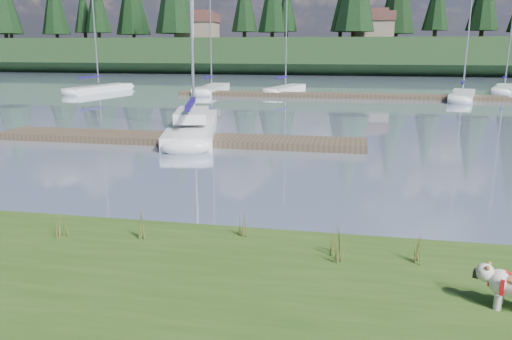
# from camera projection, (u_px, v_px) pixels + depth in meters

# --- Properties ---
(ground) EXTENTS (200.00, 200.00, 0.00)m
(ground) POSITION_uv_depth(u_px,v_px,m) (311.00, 97.00, 40.72)
(ground) COLOR #7D8DA8
(ground) RESTS_ON ground
(ridge) EXTENTS (200.00, 20.00, 5.00)m
(ridge) POSITION_uv_depth(u_px,v_px,m) (334.00, 56.00, 81.09)
(ridge) COLOR #1B3118
(ridge) RESTS_ON ground
(sailboat_main) EXTENTS (4.43, 10.36, 14.51)m
(sailboat_main) POSITION_uv_depth(u_px,v_px,m) (194.00, 122.00, 24.25)
(sailboat_main) COLOR white
(sailboat_main) RESTS_ON ground
(dock_near) EXTENTS (16.00, 2.00, 0.30)m
(dock_near) POSITION_uv_depth(u_px,v_px,m) (177.00, 139.00, 21.41)
(dock_near) COLOR #4C3D2C
(dock_near) RESTS_ON ground
(dock_far) EXTENTS (26.00, 2.20, 0.30)m
(dock_far) POSITION_uv_depth(u_px,v_px,m) (336.00, 95.00, 40.31)
(dock_far) COLOR #4C3D2C
(dock_far) RESTS_ON ground
(sailboat_bg_0) EXTENTS (3.38, 8.65, 12.26)m
(sailboat_bg_0) POSITION_uv_depth(u_px,v_px,m) (104.00, 88.00, 45.54)
(sailboat_bg_0) COLOR white
(sailboat_bg_0) RESTS_ON ground
(sailboat_bg_1) EXTENTS (2.12, 8.79, 12.92)m
(sailboat_bg_1) POSITION_uv_depth(u_px,v_px,m) (214.00, 88.00, 45.55)
(sailboat_bg_1) COLOR white
(sailboat_bg_1) RESTS_ON ground
(sailboat_bg_2) EXTENTS (3.21, 7.50, 11.14)m
(sailboat_bg_2) POSITION_uv_depth(u_px,v_px,m) (288.00, 88.00, 44.99)
(sailboat_bg_2) COLOR white
(sailboat_bg_2) RESTS_ON ground
(sailboat_bg_3) EXTENTS (3.48, 8.30, 11.96)m
(sailboat_bg_3) POSITION_uv_depth(u_px,v_px,m) (463.00, 94.00, 39.33)
(sailboat_bg_3) COLOR white
(sailboat_bg_3) RESTS_ON ground
(sailboat_bg_4) EXTENTS (3.95, 7.85, 11.48)m
(sailboat_bg_4) POSITION_uv_depth(u_px,v_px,m) (505.00, 88.00, 45.34)
(sailboat_bg_4) COLOR white
(sailboat_bg_4) RESTS_ON ground
(weed_0) EXTENTS (0.17, 0.14, 0.70)m
(weed_0) POSITION_uv_depth(u_px,v_px,m) (141.00, 225.00, 9.68)
(weed_0) COLOR #475B23
(weed_0) RESTS_ON bank
(weed_1) EXTENTS (0.17, 0.14, 0.53)m
(weed_1) POSITION_uv_depth(u_px,v_px,m) (244.00, 225.00, 9.83)
(weed_1) COLOR #475B23
(weed_1) RESTS_ON bank
(weed_2) EXTENTS (0.17, 0.14, 0.68)m
(weed_2) POSITION_uv_depth(u_px,v_px,m) (334.00, 239.00, 8.95)
(weed_2) COLOR #475B23
(weed_2) RESTS_ON bank
(weed_3) EXTENTS (0.17, 0.14, 0.60)m
(weed_3) POSITION_uv_depth(u_px,v_px,m) (61.00, 225.00, 9.78)
(weed_3) COLOR #475B23
(weed_3) RESTS_ON bank
(weed_4) EXTENTS (0.17, 0.14, 0.50)m
(weed_4) POSITION_uv_depth(u_px,v_px,m) (339.00, 251.00, 8.63)
(weed_4) COLOR #475B23
(weed_4) RESTS_ON bank
(weed_5) EXTENTS (0.17, 0.14, 0.60)m
(weed_5) POSITION_uv_depth(u_px,v_px,m) (419.00, 249.00, 8.62)
(weed_5) COLOR #475B23
(weed_5) RESTS_ON bank
(mud_lip) EXTENTS (60.00, 0.50, 0.14)m
(mud_lip) POSITION_uv_depth(u_px,v_px,m) (186.00, 237.00, 10.59)
(mud_lip) COLOR #33281C
(mud_lip) RESTS_ON ground
(conifer_1) EXTENTS (4.40, 4.40, 11.30)m
(conifer_1) POSITION_uv_depth(u_px,v_px,m) (97.00, 2.00, 84.43)
(conifer_1) COLOR #382619
(conifer_1) RESTS_ON ridge
(house_0) EXTENTS (6.30, 5.30, 4.65)m
(house_0) POSITION_uv_depth(u_px,v_px,m) (198.00, 26.00, 81.12)
(house_0) COLOR gray
(house_0) RESTS_ON ridge
(house_1) EXTENTS (6.30, 5.30, 4.65)m
(house_1) POSITION_uv_depth(u_px,v_px,m) (373.00, 24.00, 76.93)
(house_1) COLOR gray
(house_1) RESTS_ON ridge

